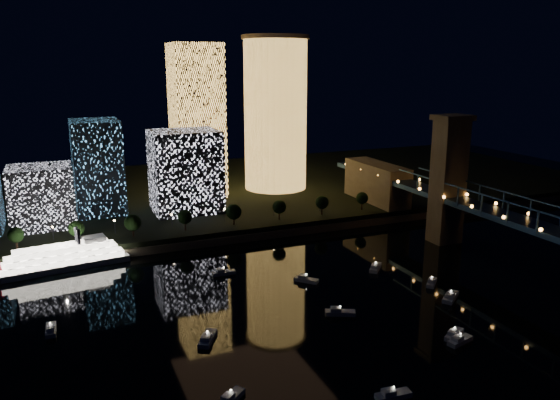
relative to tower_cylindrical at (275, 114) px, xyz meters
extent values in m
plane|color=black|center=(-31.57, -145.22, -43.84)|extent=(520.00, 520.00, 0.00)
cube|color=black|center=(-31.57, 14.78, -41.34)|extent=(420.00, 160.00, 5.00)
cube|color=#6B5E4C|center=(-31.57, -63.22, -42.34)|extent=(420.00, 6.00, 3.00)
cylinder|color=#F4B24E|center=(0.00, 0.00, -1.13)|extent=(32.00, 32.00, 75.43)
cylinder|color=#6B5E4C|center=(0.00, 0.00, 37.59)|extent=(34.00, 34.00, 2.00)
cube|color=#F4B24E|center=(-41.30, -0.76, -2.25)|extent=(23.00, 23.00, 73.18)
cube|color=silver|center=(-53.98, -27.44, -21.01)|extent=(28.98, 24.52, 35.67)
cube|color=#54A8E5|center=(-89.56, -14.28, -18.68)|extent=(20.16, 26.21, 40.32)
cube|color=silver|center=(-112.68, -28.78, -26.68)|extent=(24.32, 22.11, 24.32)
cube|color=#182D4D|center=(33.43, -145.22, -25.84)|extent=(10.00, 260.00, 2.00)
cube|color=#6B5E4C|center=(33.43, -95.22, -19.84)|extent=(11.00, 9.00, 48.00)
cube|color=#6B5E4C|center=(33.43, -95.22, 5.16)|extent=(13.00, 11.00, 2.00)
cube|color=#182D4D|center=(28.43, -145.22, -18.84)|extent=(0.50, 150.00, 0.50)
cube|color=#6B5E4C|center=(33.43, -45.22, -32.34)|extent=(12.00, 40.00, 23.00)
cube|color=#182D4D|center=(28.43, -133.22, -22.34)|extent=(0.50, 0.50, 7.00)
cube|color=#182D4D|center=(28.43, -109.22, -22.34)|extent=(0.50, 0.50, 7.00)
cube|color=#182D4D|center=(28.43, -85.22, -22.34)|extent=(0.50, 0.50, 7.00)
sphere|color=#FF9838|center=(27.93, -145.22, -24.04)|extent=(1.20, 1.20, 1.20)
sphere|color=#FF9838|center=(27.93, -100.22, -24.04)|extent=(1.20, 1.20, 1.20)
sphere|color=#FF9838|center=(27.93, -55.22, -24.04)|extent=(1.20, 1.20, 1.20)
cube|color=silver|center=(-107.06, -68.36, -42.75)|extent=(44.50, 15.87, 2.18)
cube|color=white|center=(-107.06, -68.36, -40.67)|extent=(40.78, 14.48, 2.00)
cube|color=white|center=(-107.06, -68.36, -38.67)|extent=(37.06, 13.08, 2.00)
cube|color=white|center=(-107.06, -68.36, -36.67)|extent=(31.54, 11.43, 2.00)
cube|color=silver|center=(-96.28, -66.86, -34.95)|extent=(7.94, 6.39, 1.63)
cylinder|color=black|center=(-101.42, -69.41, -32.96)|extent=(1.27, 1.27, 5.44)
cylinder|color=black|center=(-101.92, -65.81, -32.96)|extent=(1.27, 1.27, 5.44)
cube|color=silver|center=(-15.83, -162.86, -43.24)|extent=(8.02, 4.28, 1.20)
cube|color=silver|center=(-16.95, -163.15, -42.14)|extent=(3.09, 2.59, 1.00)
sphere|color=white|center=(-15.83, -162.86, -41.24)|extent=(0.36, 0.36, 0.36)
cube|color=silver|center=(-36.19, -137.16, -43.24)|extent=(8.80, 6.05, 1.20)
cube|color=silver|center=(-37.34, -136.62, -42.14)|extent=(3.61, 3.25, 1.00)
sphere|color=white|center=(-36.19, -137.16, -41.24)|extent=(0.36, 0.36, 0.36)
cube|color=silver|center=(-76.86, -164.01, -43.24)|extent=(7.42, 6.75, 1.20)
cube|color=silver|center=(-77.74, -164.74, -42.14)|extent=(3.32, 3.23, 1.00)
sphere|color=white|center=(-76.86, -164.01, -41.24)|extent=(0.36, 0.36, 0.36)
cube|color=silver|center=(-8.05, -110.97, -43.24)|extent=(7.87, 8.09, 1.20)
cube|color=silver|center=(-8.93, -111.90, -42.14)|extent=(3.67, 3.70, 1.00)
sphere|color=white|center=(-8.05, -110.97, -41.24)|extent=(0.36, 0.36, 0.36)
cube|color=silver|center=(-74.58, -137.12, -43.24)|extent=(7.06, 9.29, 1.20)
cube|color=silver|center=(-75.26, -138.30, -42.14)|extent=(3.63, 3.93, 1.00)
sphere|color=white|center=(-74.58, -137.12, -41.24)|extent=(0.36, 0.36, 0.36)
cube|color=silver|center=(-44.82, -176.18, -43.24)|extent=(8.00, 3.05, 1.20)
cube|color=silver|center=(-45.99, -176.09, -42.14)|extent=(2.88, 2.23, 1.00)
sphere|color=white|center=(-44.82, -176.18, -41.24)|extent=(0.36, 0.36, 0.36)
cube|color=silver|center=(1.42, -129.23, -43.24)|extent=(7.08, 6.96, 1.20)
cube|color=silver|center=(0.60, -130.01, -42.14)|extent=(3.25, 3.24, 1.00)
sphere|color=white|center=(1.42, -129.23, -41.24)|extent=(0.36, 0.36, 0.36)
cube|color=silver|center=(-111.52, -116.80, -43.24)|extent=(2.79, 7.92, 1.20)
cube|color=silver|center=(-111.56, -117.98, -42.14)|extent=(2.14, 2.82, 1.00)
sphere|color=white|center=(-111.52, -116.80, -41.24)|extent=(0.36, 0.36, 0.36)
cube|color=silver|center=(-57.67, -95.52, -43.24)|extent=(7.92, 2.87, 1.20)
cube|color=silver|center=(-58.84, -95.46, -42.14)|extent=(2.83, 2.16, 1.00)
sphere|color=white|center=(-57.67, -95.52, -41.24)|extent=(0.36, 0.36, 0.36)
cube|color=silver|center=(-34.76, -111.79, -43.24)|extent=(7.23, 7.44, 1.20)
cube|color=silver|center=(-35.57, -110.94, -42.14)|extent=(3.38, 3.41, 1.00)
sphere|color=white|center=(-34.76, -111.79, -41.24)|extent=(0.36, 0.36, 0.36)
cube|color=silver|center=(-15.07, -159.71, -43.24)|extent=(7.90, 5.96, 1.20)
cube|color=silver|center=(-16.07, -160.29, -42.14)|extent=(3.33, 3.08, 1.00)
sphere|color=white|center=(-15.07, -159.71, -41.24)|extent=(0.36, 0.36, 0.36)
cube|color=silver|center=(-0.31, -140.45, -43.24)|extent=(9.14, 7.94, 1.20)
cube|color=silver|center=(-1.41, -141.28, -42.14)|extent=(4.03, 3.87, 1.00)
sphere|color=white|center=(-0.31, -140.45, -41.24)|extent=(0.36, 0.36, 0.36)
cylinder|color=black|center=(-121.57, -57.22, -36.84)|extent=(0.70, 0.70, 4.00)
sphere|color=black|center=(-121.57, -57.22, -33.34)|extent=(5.54, 5.54, 5.54)
cylinder|color=black|center=(-101.57, -57.22, -36.84)|extent=(0.70, 0.70, 4.00)
sphere|color=black|center=(-101.57, -57.22, -33.34)|extent=(5.85, 5.85, 5.85)
cylinder|color=black|center=(-81.57, -57.22, -36.84)|extent=(0.70, 0.70, 4.00)
sphere|color=black|center=(-81.57, -57.22, -33.34)|extent=(6.39, 6.39, 6.39)
cylinder|color=black|center=(-61.57, -57.22, -36.84)|extent=(0.70, 0.70, 4.00)
sphere|color=black|center=(-61.57, -57.22, -33.34)|extent=(5.69, 5.69, 5.69)
cylinder|color=black|center=(-41.57, -57.22, -36.84)|extent=(0.70, 0.70, 4.00)
sphere|color=black|center=(-41.57, -57.22, -33.34)|extent=(6.46, 6.46, 6.46)
cylinder|color=black|center=(-21.57, -57.22, -36.84)|extent=(0.70, 0.70, 4.00)
sphere|color=black|center=(-21.57, -57.22, -33.34)|extent=(5.84, 5.84, 5.84)
cylinder|color=black|center=(-1.57, -57.22, -36.84)|extent=(0.70, 0.70, 4.00)
sphere|color=black|center=(-1.57, -57.22, -33.34)|extent=(5.82, 5.82, 5.82)
cylinder|color=black|center=(18.43, -57.22, -36.84)|extent=(0.70, 0.70, 4.00)
sphere|color=black|center=(18.43, -57.22, -33.34)|extent=(5.36, 5.36, 5.36)
cylinder|color=black|center=(-109.57, -51.22, -36.34)|extent=(0.24, 0.24, 5.00)
sphere|color=#FFCC7F|center=(-109.57, -51.22, -33.54)|extent=(0.70, 0.70, 0.70)
cylinder|color=black|center=(-87.57, -51.22, -36.34)|extent=(0.24, 0.24, 5.00)
sphere|color=#FFCC7F|center=(-87.57, -51.22, -33.54)|extent=(0.70, 0.70, 0.70)
cylinder|color=black|center=(-65.57, -51.22, -36.34)|extent=(0.24, 0.24, 5.00)
sphere|color=#FFCC7F|center=(-65.57, -51.22, -33.54)|extent=(0.70, 0.70, 0.70)
cylinder|color=black|center=(-43.57, -51.22, -36.34)|extent=(0.24, 0.24, 5.00)
sphere|color=#FFCC7F|center=(-43.57, -51.22, -33.54)|extent=(0.70, 0.70, 0.70)
cylinder|color=black|center=(-21.57, -51.22, -36.34)|extent=(0.24, 0.24, 5.00)
sphere|color=#FFCC7F|center=(-21.57, -51.22, -33.54)|extent=(0.70, 0.70, 0.70)
cylinder|color=black|center=(0.43, -51.22, -36.34)|extent=(0.24, 0.24, 5.00)
sphere|color=#FFCC7F|center=(0.43, -51.22, -33.54)|extent=(0.70, 0.70, 0.70)
camera|label=1|loc=(-106.07, -260.85, 24.94)|focal=35.00mm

